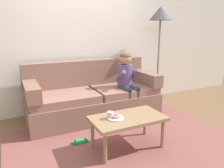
{
  "coord_description": "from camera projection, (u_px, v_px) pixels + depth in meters",
  "views": [
    {
      "loc": [
        -1.3,
        -2.54,
        1.49
      ],
      "look_at": [
        0.15,
        0.45,
        0.65
      ],
      "focal_mm": 34.79,
      "sensor_mm": 36.0,
      "label": 1
    }
  ],
  "objects": [
    {
      "name": "ground",
      "position": [
        116.0,
        136.0,
        3.13
      ],
      "size": [
        10.0,
        10.0,
        0.0
      ],
      "primitive_type": "plane",
      "color": "brown"
    },
    {
      "name": "wall_back",
      "position": [
        82.0,
        34.0,
        4.01
      ],
      "size": [
        8.0,
        0.1,
        2.8
      ],
      "primitive_type": "cube",
      "color": "silver",
      "rests_on": "ground"
    },
    {
      "name": "area_rug",
      "position": [
        124.0,
        143.0,
        2.91
      ],
      "size": [
        2.98,
        2.04,
        0.01
      ],
      "primitive_type": "cube",
      "color": "brown",
      "rests_on": "ground"
    },
    {
      "name": "couch",
      "position": [
        93.0,
        97.0,
        3.78
      ],
      "size": [
        2.23,
        0.9,
        0.95
      ],
      "color": "#846051",
      "rests_on": "ground"
    },
    {
      "name": "coffee_table",
      "position": [
        128.0,
        121.0,
        2.72
      ],
      "size": [
        0.92,
        0.51,
        0.43
      ],
      "color": "#937551",
      "rests_on": "ground"
    },
    {
      "name": "person_child",
      "position": [
        127.0,
        78.0,
        3.75
      ],
      "size": [
        0.34,
        0.58,
        1.1
      ],
      "color": "#664C84",
      "rests_on": "ground"
    },
    {
      "name": "plate",
      "position": [
        115.0,
        118.0,
        2.66
      ],
      "size": [
        0.21,
        0.21,
        0.01
      ],
      "primitive_type": "cylinder",
      "color": "white",
      "rests_on": "coffee_table"
    },
    {
      "name": "donut",
      "position": [
        115.0,
        116.0,
        2.66
      ],
      "size": [
        0.17,
        0.17,
        0.04
      ],
      "primitive_type": "torus",
      "rotation": [
        0.0,
        0.0,
        2.13
      ],
      "color": "pink",
      "rests_on": "plate"
    },
    {
      "name": "mug",
      "position": [
        110.0,
        115.0,
        2.65
      ],
      "size": [
        0.08,
        0.08,
        0.09
      ],
      "primitive_type": "cylinder",
      "color": "silver",
      "rests_on": "coffee_table"
    },
    {
      "name": "toy_controller",
      "position": [
        80.0,
        142.0,
        2.91
      ],
      "size": [
        0.23,
        0.09,
        0.05
      ],
      "rotation": [
        0.0,
        0.0,
        -0.45
      ],
      "color": "#339E56",
      "rests_on": "ground"
    },
    {
      "name": "floor_lamp",
      "position": [
        160.0,
        20.0,
        4.21
      ],
      "size": [
        0.44,
        0.44,
        1.92
      ],
      "color": "slate",
      "rests_on": "ground"
    }
  ]
}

